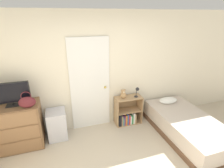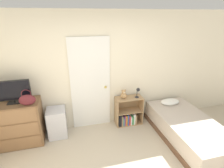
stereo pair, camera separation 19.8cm
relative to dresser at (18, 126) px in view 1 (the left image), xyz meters
The scene contains 10 objects.
wall_back 1.88m from the dresser, 10.51° to the left, with size 10.00×0.06×2.55m.
door_closed 1.60m from the dresser, ahead, with size 0.86×0.09×2.05m.
dresser is the anchor object (origin of this frame).
tv 0.68m from the dresser, 111.66° to the left, with size 0.64×0.16×0.45m.
handbag 0.64m from the dresser, 31.25° to the right, with size 0.29×0.11×0.31m.
storage_bin 0.72m from the dresser, ahead, with size 0.38×0.40×0.62m.
bookshelf 2.31m from the dresser, ahead, with size 0.62×0.31×0.68m.
teddy_bear 2.21m from the dresser, ahead, with size 0.14×0.14×0.22m.
desk_lamp 2.54m from the dresser, ahead, with size 0.10×0.10×0.24m.
bed 3.41m from the dresser, 12.35° to the right, with size 1.02×1.99×0.56m.
Camera 1 is at (-0.81, -1.50, 2.44)m, focal length 28.00 mm.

